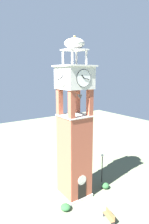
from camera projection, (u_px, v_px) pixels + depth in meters
name	position (u px, v px, depth m)	size (l,w,h in m)	color
ground	(74.00, 195.00, 23.37)	(80.00, 80.00, 0.00)	#5B664C
clock_tower	(75.00, 135.00, 21.97)	(3.50, 3.50, 17.84)	#9E4C38
park_bench	(109.00, 216.00, 19.15)	(0.82, 1.66, 0.95)	brown
lamp_post	(102.00, 163.00, 25.73)	(0.36, 0.36, 3.86)	black
trash_bin	(84.00, 177.00, 26.65)	(0.52, 0.52, 0.80)	#38513D
shrub_near_entry	(105.00, 186.00, 24.59)	(0.94, 0.94, 0.72)	#234C28
shrub_left_of_tower	(66.00, 207.00, 20.72)	(1.08, 1.08, 0.61)	#234C28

